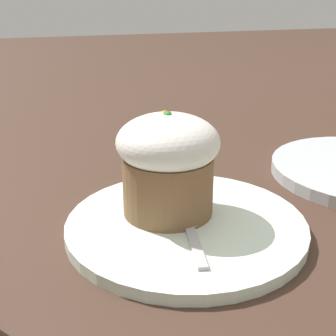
% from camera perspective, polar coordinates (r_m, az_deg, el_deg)
% --- Properties ---
extents(ground_plane, '(4.00, 4.00, 0.00)m').
position_cam_1_polar(ground_plane, '(0.51, 2.20, -7.66)').
color(ground_plane, '#3D281E').
extents(dessert_plate, '(0.26, 0.26, 0.01)m').
position_cam_1_polar(dessert_plate, '(0.51, 2.21, -7.03)').
color(dessert_plate, silver).
rests_on(dessert_plate, ground_plane).
extents(carrot_cake, '(0.11, 0.11, 0.12)m').
position_cam_1_polar(carrot_cake, '(0.50, -0.00, 0.70)').
color(carrot_cake, brown).
rests_on(carrot_cake, dessert_plate).
extents(spoon, '(0.12, 0.04, 0.01)m').
position_cam_1_polar(spoon, '(0.49, 2.55, -6.91)').
color(spoon, '#B7B7BC').
rests_on(spoon, dessert_plate).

